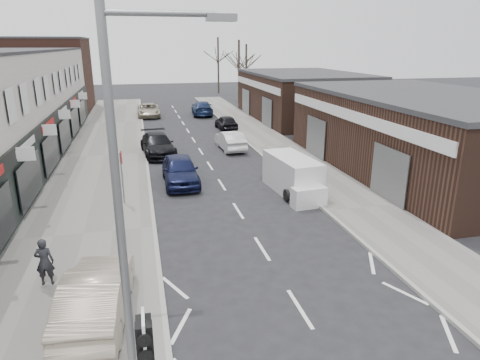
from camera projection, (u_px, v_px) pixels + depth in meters
ground at (328, 354)px, 10.77m from camera, size 160.00×160.00×0.00m
pavement_left at (104, 156)px, 29.65m from camera, size 5.50×64.00×0.12m
pavement_right at (276, 146)px, 32.41m from camera, size 3.50×64.00×0.12m
brick_block_far at (52, 76)px, 48.29m from camera, size 8.00×10.00×8.00m
right_unit_near at (424, 134)px, 25.82m from camera, size 10.00×18.00×4.50m
right_unit_far at (303, 97)px, 44.36m from camera, size 10.00×16.00×4.50m
tree_far_a at (239, 103)px, 57.25m from camera, size 3.60×3.60×8.00m
tree_far_b at (246, 97)px, 63.37m from camera, size 3.60×3.60×7.50m
tree_far_c at (219, 93)px, 68.26m from camera, size 3.60×3.60×8.50m
traffic_light at (146, 358)px, 7.20m from camera, size 0.28×0.60×3.10m
street_lamp at (129, 210)px, 7.63m from camera, size 2.23×0.22×8.00m
warning_sign at (122, 161)px, 20.09m from camera, size 0.12×0.80×2.70m
white_van at (293, 176)px, 22.31m from camera, size 2.07×4.94×1.87m
sedan_on_pavement at (97, 294)px, 11.79m from camera, size 1.99×4.67×1.50m
pedestrian at (44, 262)px, 13.47m from camera, size 0.58×0.39×1.58m
parked_car_left_a at (180, 170)px, 23.71m from camera, size 1.88×4.65×1.58m
parked_car_left_b at (158, 145)px, 29.95m from camera, size 2.52×5.26×1.48m
parked_car_left_c at (149, 110)px, 45.81m from camera, size 2.36×5.06×1.40m
parked_car_right_a at (230, 140)px, 31.49m from camera, size 1.65×4.28×1.39m
parked_car_right_b at (226, 122)px, 38.94m from camera, size 1.67×3.91×1.32m
parked_car_right_c at (202, 108)px, 46.93m from camera, size 2.52×5.41×1.53m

